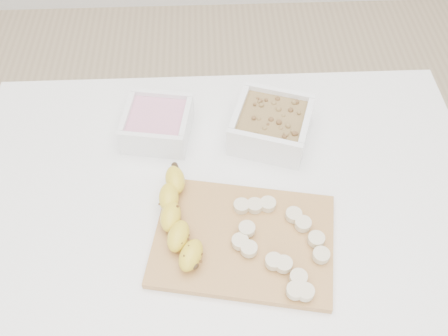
{
  "coord_description": "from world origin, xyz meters",
  "views": [
    {
      "loc": [
        -0.02,
        -0.53,
        1.53
      ],
      "look_at": [
        0.0,
        0.03,
        0.81
      ],
      "focal_mm": 40.0,
      "sensor_mm": 36.0,
      "label": 1
    }
  ],
  "objects_px": {
    "cutting_board": "(243,240)",
    "table": "(225,226)",
    "bowl_yogurt": "(157,123)",
    "banana": "(179,219)",
    "bowl_granola": "(271,124)"
  },
  "relations": [
    {
      "from": "cutting_board",
      "to": "table",
      "type": "bearing_deg",
      "value": 107.64
    },
    {
      "from": "bowl_yogurt",
      "to": "banana",
      "type": "xyz_separation_m",
      "value": [
        0.05,
        -0.23,
        0.0
      ]
    },
    {
      "from": "table",
      "to": "banana",
      "type": "height_order",
      "value": "banana"
    },
    {
      "from": "cutting_board",
      "to": "bowl_yogurt",
      "type": "bearing_deg",
      "value": 120.94
    },
    {
      "from": "bowl_yogurt",
      "to": "cutting_board",
      "type": "bearing_deg",
      "value": -59.06
    },
    {
      "from": "banana",
      "to": "table",
      "type": "bearing_deg",
      "value": 36.44
    },
    {
      "from": "bowl_yogurt",
      "to": "table",
      "type": "bearing_deg",
      "value": -53.21
    },
    {
      "from": "table",
      "to": "bowl_yogurt",
      "type": "relative_size",
      "value": 6.62
    },
    {
      "from": "bowl_granola",
      "to": "banana",
      "type": "bearing_deg",
      "value": -130.56
    },
    {
      "from": "table",
      "to": "banana",
      "type": "distance_m",
      "value": 0.16
    },
    {
      "from": "table",
      "to": "bowl_granola",
      "type": "xyz_separation_m",
      "value": [
        0.1,
        0.16,
        0.13
      ]
    },
    {
      "from": "bowl_yogurt",
      "to": "bowl_granola",
      "type": "xyz_separation_m",
      "value": [
        0.23,
        -0.02,
        0.0
      ]
    },
    {
      "from": "bowl_yogurt",
      "to": "bowl_granola",
      "type": "height_order",
      "value": "bowl_granola"
    },
    {
      "from": "table",
      "to": "cutting_board",
      "type": "relative_size",
      "value": 3.19
    },
    {
      "from": "bowl_yogurt",
      "to": "cutting_board",
      "type": "relative_size",
      "value": 0.48
    }
  ]
}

